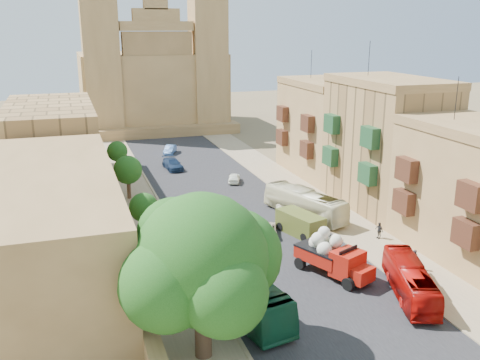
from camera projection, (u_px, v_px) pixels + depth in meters
road_surface at (229, 205)px, 58.41m from camera, size 14.00×140.00×0.01m
sidewalk_east at (308, 197)px, 61.25m from camera, size 5.00×140.00×0.01m
sidewalk_west at (141, 215)px, 55.56m from camera, size 5.00×140.00×0.01m
kerb_east at (288, 199)px, 60.49m from camera, size 0.25×140.00×0.12m
kerb_west at (165, 212)px, 56.30m from camera, size 0.25×140.00×0.12m
townhouse_b at (479, 192)px, 44.27m from camera, size 9.00×14.00×14.90m
townhouse_c at (386, 143)px, 56.71m from camera, size 9.00×14.00×17.40m
townhouse_d at (325, 127)px, 69.70m from camera, size 9.00×14.00×15.90m
west_wall at (122, 246)px, 45.29m from camera, size 1.00×40.00×1.80m
west_building_low at (49, 225)px, 40.90m from camera, size 10.00×28.00×8.40m
west_building_mid at (52, 146)px, 64.42m from camera, size 10.00×22.00×10.00m
church at (153, 78)px, 100.16m from camera, size 28.00×22.50×36.30m
ficus_tree at (203, 264)px, 30.21m from camera, size 10.06×9.25×10.06m
street_tree_a at (168, 249)px, 37.98m from camera, size 3.50×3.50×5.38m
street_tree_b at (144, 208)px, 49.16m from camera, size 2.72×2.72×4.18m
street_tree_c at (128, 170)px, 59.97m from camera, size 3.23×3.23×4.96m
street_tree_d at (117, 152)px, 71.07m from camera, size 2.75×2.75×4.22m
red_truck at (333, 255)px, 41.65m from camera, size 4.66×6.82×3.78m
olive_pickup at (300, 224)px, 50.20m from camera, size 3.45×5.33×2.03m
bus_green_north at (238, 289)px, 36.58m from camera, size 4.60×11.38×3.09m
bus_red_east at (410, 280)px, 38.51m from camera, size 5.02×9.00×2.46m
bus_cream_east at (305, 204)px, 54.58m from camera, size 5.54×10.50×2.86m
car_blue_a at (250, 238)px, 47.61m from camera, size 1.74×4.24×1.44m
car_white_a at (190, 205)px, 56.92m from camera, size 2.45×3.63×1.13m
car_cream at (267, 229)px, 50.26m from camera, size 3.02×4.26×1.08m
car_dkblue at (173, 164)px, 73.07m from camera, size 2.38×5.12×1.45m
car_white_b at (234, 178)px, 66.96m from camera, size 2.51×3.70×1.17m
car_blue_b at (170, 149)px, 82.10m from camera, size 2.74×4.06×1.27m
pedestrian_a at (414, 259)px, 42.89m from camera, size 0.66×0.48×1.69m
pedestrian_c at (379, 230)px, 49.17m from camera, size 0.59×0.98×1.56m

